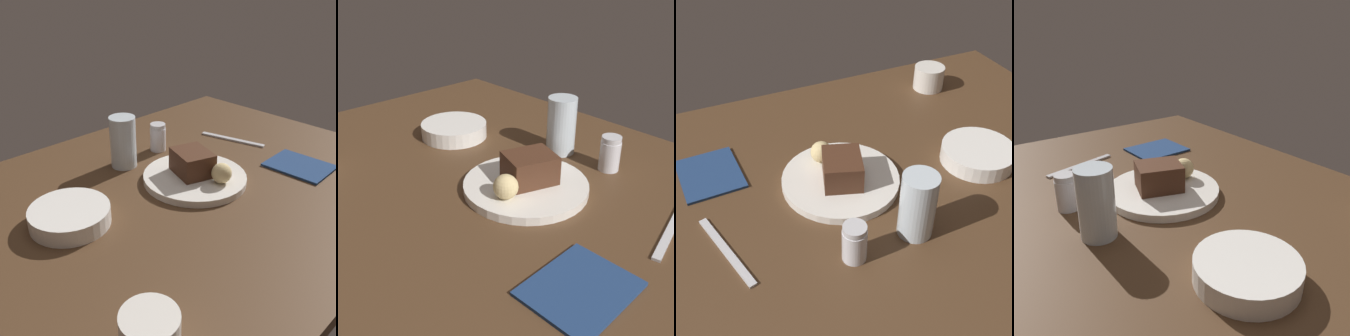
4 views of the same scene
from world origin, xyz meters
TOP-DOWN VIEW (x-y plane):
  - dining_table at (0.00, 0.00)cm, footprint 120.00×84.00cm
  - dessert_plate at (-6.77, -0.10)cm, footprint 24.25×24.25cm
  - chocolate_cake_slice at (-6.80, -0.94)cm, footprint 10.23×11.21cm
  - bread_roll at (-8.26, 6.66)cm, footprint 4.62×4.62cm
  - salt_shaker at (-12.66, -18.91)cm, footprint 4.34×4.34cm
  - water_glass at (0.30, -17.94)cm, footprint 6.49×6.49cm
  - side_bowl at (23.67, -5.43)cm, footprint 15.99×15.99cm
  - butter_knife at (-32.56, -8.60)cm, footprint 6.17×18.73cm
  - folded_napkin at (-30.99, 13.75)cm, footprint 12.89×15.43cm

SIDE VIEW (x-z plane):
  - dining_table at x=0.00cm, z-range 0.00..3.00cm
  - butter_knife at x=-32.56cm, z-range 3.00..3.50cm
  - folded_napkin at x=-30.99cm, z-range 3.00..3.60cm
  - dessert_plate at x=-6.77cm, z-range 3.00..4.66cm
  - side_bowl at x=23.67cm, z-range 3.00..6.59cm
  - salt_shaker at x=-12.66cm, z-range 2.95..10.50cm
  - bread_roll at x=-8.26cm, z-range 4.66..9.27cm
  - chocolate_cake_slice at x=-6.80cm, z-range 4.66..10.33cm
  - water_glass at x=0.30cm, z-range 3.00..15.96cm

